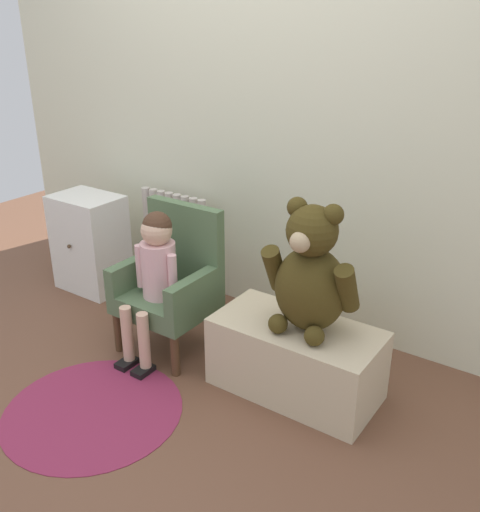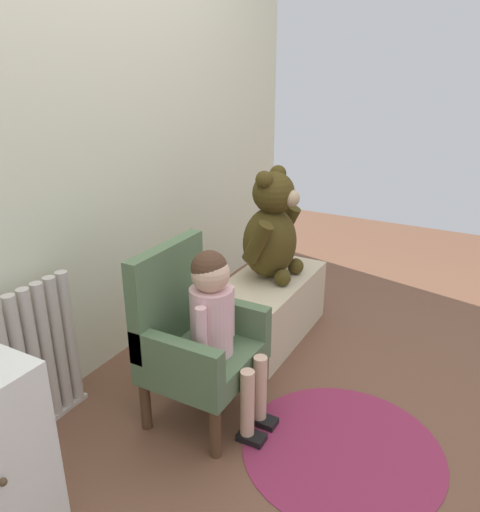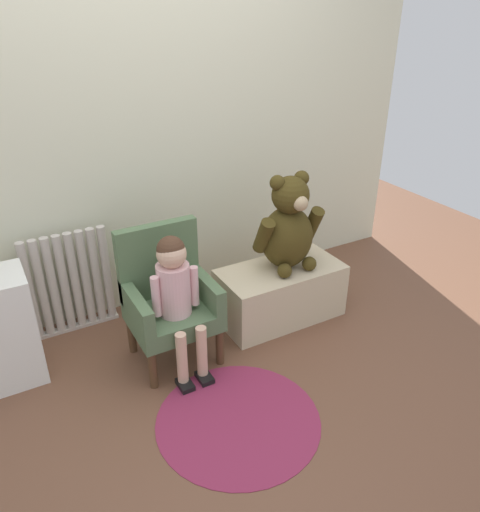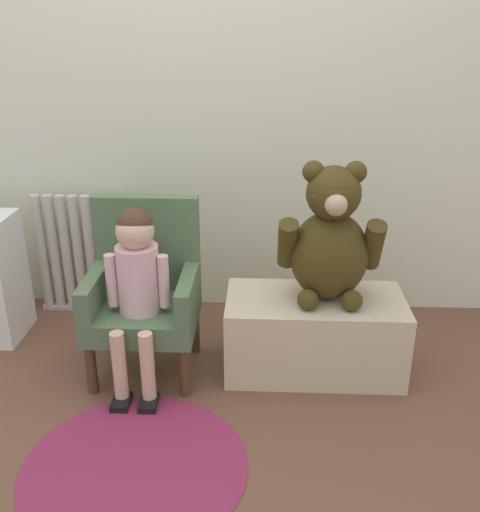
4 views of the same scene
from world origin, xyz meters
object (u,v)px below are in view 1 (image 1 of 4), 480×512
object	(u,v)px
floor_rug	(93,411)
low_bench	(296,359)
large_teddy_bear	(311,275)
radiator	(175,243)
child_armchair	(172,281)
child_figure	(155,265)
small_dresser	(90,243)

from	to	relation	value
floor_rug	low_bench	bearing A→B (deg)	44.43
large_teddy_bear	floor_rug	distance (m)	1.12
radiator	floor_rug	size ratio (longest dim) A/B	0.80
child_armchair	child_figure	distance (m)	0.18
large_teddy_bear	floor_rug	xyz separation A→B (m)	(-0.69, -0.65, -0.59)
child_figure	large_teddy_bear	size ratio (longest dim) A/B	1.30
child_figure	floor_rug	bearing A→B (deg)	-82.23
child_figure	floor_rug	xyz separation A→B (m)	(0.07, -0.52, -0.49)
radiator	low_bench	bearing A→B (deg)	-23.66
radiator	small_dresser	distance (m)	0.53
floor_rug	large_teddy_bear	bearing A→B (deg)	43.02
child_figure	low_bench	xyz separation A→B (m)	(0.72, 0.12, -0.32)
floor_rug	small_dresser	bearing A→B (deg)	137.40
low_bench	floor_rug	size ratio (longest dim) A/B	0.96
child_figure	large_teddy_bear	world-z (taller)	large_teddy_bear
radiator	child_figure	size ratio (longest dim) A/B	0.83
radiator	floor_rug	xyz separation A→B (m)	(0.48, -1.13, -0.31)
child_armchair	radiator	bearing A→B (deg)	129.61
radiator	large_teddy_bear	bearing A→B (deg)	-22.35
child_figure	low_bench	size ratio (longest dim) A/B	1.01
large_teddy_bear	low_bench	bearing A→B (deg)	-165.58
small_dresser	low_bench	xyz separation A→B (m)	(1.58, -0.22, -0.13)
floor_rug	child_figure	bearing A→B (deg)	97.77
radiator	small_dresser	bearing A→B (deg)	-147.92
child_armchair	large_teddy_bear	world-z (taller)	large_teddy_bear
child_figure	floor_rug	world-z (taller)	child_figure
low_bench	large_teddy_bear	bearing A→B (deg)	14.42
child_armchair	low_bench	distance (m)	0.75
small_dresser	radiator	bearing A→B (deg)	32.08
large_teddy_bear	child_figure	bearing A→B (deg)	-170.34
small_dresser	floor_rug	size ratio (longest dim) A/B	0.77
radiator	large_teddy_bear	distance (m)	1.31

